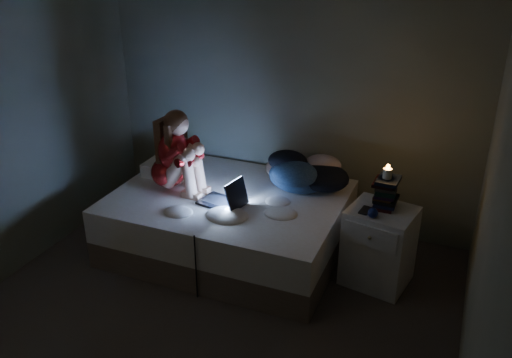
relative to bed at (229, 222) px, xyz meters
The scene contains 13 objects.
floor 1.16m from the bed, 76.95° to the right, with size 3.60×3.80×0.02m, color #403833.
wall_back 1.33m from the bed, 72.53° to the left, with size 3.60×0.02×2.60m, color #575F4C.
wall_right 2.55m from the bed, 28.04° to the right, with size 0.02×3.80×2.60m, color #575F4C.
bed is the anchor object (origin of this frame).
pillow 0.81m from the bed, 166.02° to the left, with size 0.43×0.31×0.12m, color white.
woman 0.86m from the bed, behind, with size 0.47×0.31×0.76m, color maroon, non-canonical shape.
laptop 0.44m from the bed, 84.86° to the right, with size 0.38×0.27×0.27m, color black, non-canonical shape.
clothes_pile 0.79m from the bed, 35.78° to the left, with size 0.59×0.47×0.35m, color #15284A, non-canonical shape.
nightstand 1.35m from the bed, ahead, with size 0.50×0.45×0.67m, color silver.
book_stack 1.44m from the bed, ahead, with size 0.19×0.25×0.25m, color black, non-canonical shape.
candle 1.51m from the bed, ahead, with size 0.07×0.07×0.08m, color beige.
phone 1.30m from the bed, ahead, with size 0.07×0.14×0.01m, color black.
blue_orb 1.40m from the bed, ahead, with size 0.08×0.08×0.08m, color navy.
Camera 1 is at (1.60, -2.76, 2.69)m, focal length 38.03 mm.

